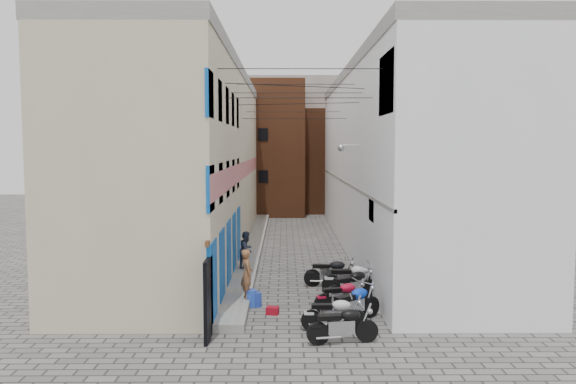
{
  "coord_description": "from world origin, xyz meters",
  "views": [
    {
      "loc": [
        -0.48,
        -15.12,
        5.17
      ],
      "look_at": [
        -0.31,
        11.41,
        3.0
      ],
      "focal_mm": 35.0,
      "sensor_mm": 36.0,
      "label": 1
    }
  ],
  "objects_px": {
    "motorcycle_f": "(353,277)",
    "motorcycle_a": "(343,323)",
    "motorcycle_e": "(353,284)",
    "motorcycle_c": "(354,302)",
    "red_crate": "(272,311)",
    "person_a": "(247,274)",
    "water_jug_far": "(251,298)",
    "motorcycle_b": "(334,312)",
    "motorcycle_d": "(342,294)",
    "water_jug_near": "(257,299)",
    "motorcycle_g": "(331,271)",
    "person_b": "(247,249)"
  },
  "relations": [
    {
      "from": "person_a",
      "to": "person_b",
      "type": "relative_size",
      "value": 1.08
    },
    {
      "from": "motorcycle_f",
      "to": "water_jug_far",
      "type": "relative_size",
      "value": 3.97
    },
    {
      "from": "motorcycle_g",
      "to": "person_b",
      "type": "height_order",
      "value": "person_b"
    },
    {
      "from": "motorcycle_f",
      "to": "person_a",
      "type": "height_order",
      "value": "person_a"
    },
    {
      "from": "motorcycle_d",
      "to": "motorcycle_f",
      "type": "relative_size",
      "value": 0.84
    },
    {
      "from": "motorcycle_b",
      "to": "motorcycle_e",
      "type": "distance_m",
      "value": 3.09
    },
    {
      "from": "motorcycle_a",
      "to": "motorcycle_d",
      "type": "height_order",
      "value": "motorcycle_a"
    },
    {
      "from": "motorcycle_g",
      "to": "water_jug_far",
      "type": "bearing_deg",
      "value": -44.6
    },
    {
      "from": "motorcycle_c",
      "to": "water_jug_near",
      "type": "distance_m",
      "value": 3.36
    },
    {
      "from": "motorcycle_c",
      "to": "motorcycle_b",
      "type": "bearing_deg",
      "value": -76.77
    },
    {
      "from": "motorcycle_a",
      "to": "motorcycle_d",
      "type": "xyz_separation_m",
      "value": [
        0.28,
        2.95,
        -0.03
      ]
    },
    {
      "from": "water_jug_near",
      "to": "red_crate",
      "type": "xyz_separation_m",
      "value": [
        0.51,
        -0.86,
        -0.11
      ]
    },
    {
      "from": "motorcycle_d",
      "to": "motorcycle_e",
      "type": "height_order",
      "value": "motorcycle_e"
    },
    {
      "from": "motorcycle_c",
      "to": "water_jug_near",
      "type": "xyz_separation_m",
      "value": [
        -2.94,
        1.59,
        -0.36
      ]
    },
    {
      "from": "person_a",
      "to": "water_jug_near",
      "type": "bearing_deg",
      "value": -119.9
    },
    {
      "from": "motorcycle_g",
      "to": "water_jug_far",
      "type": "relative_size",
      "value": 3.7
    },
    {
      "from": "motorcycle_b",
      "to": "person_b",
      "type": "distance_m",
      "value": 7.7
    },
    {
      "from": "motorcycle_b",
      "to": "person_a",
      "type": "relative_size",
      "value": 1.16
    },
    {
      "from": "motorcycle_d",
      "to": "red_crate",
      "type": "distance_m",
      "value": 2.24
    },
    {
      "from": "water_jug_far",
      "to": "person_a",
      "type": "bearing_deg",
      "value": 146.53
    },
    {
      "from": "motorcycle_a",
      "to": "motorcycle_b",
      "type": "height_order",
      "value": "motorcycle_a"
    },
    {
      "from": "water_jug_near",
      "to": "motorcycle_a",
      "type": "bearing_deg",
      "value": -55.06
    },
    {
      "from": "motorcycle_d",
      "to": "motorcycle_f",
      "type": "bearing_deg",
      "value": 147.06
    },
    {
      "from": "motorcycle_e",
      "to": "person_a",
      "type": "xyz_separation_m",
      "value": [
        -3.49,
        -0.46,
        0.45
      ]
    },
    {
      "from": "motorcycle_b",
      "to": "motorcycle_d",
      "type": "xyz_separation_m",
      "value": [
        0.41,
        1.91,
        -0.01
      ]
    },
    {
      "from": "motorcycle_d",
      "to": "motorcycle_f",
      "type": "distance_m",
      "value": 2.0
    },
    {
      "from": "motorcycle_a",
      "to": "person_a",
      "type": "distance_m",
      "value": 4.51
    },
    {
      "from": "motorcycle_a",
      "to": "motorcycle_e",
      "type": "bearing_deg",
      "value": 160.39
    },
    {
      "from": "motorcycle_f",
      "to": "motorcycle_a",
      "type": "bearing_deg",
      "value": -10.35
    },
    {
      "from": "motorcycle_d",
      "to": "water_jug_far",
      "type": "bearing_deg",
      "value": -115.94
    },
    {
      "from": "motorcycle_e",
      "to": "water_jug_near",
      "type": "bearing_deg",
      "value": -112.87
    },
    {
      "from": "water_jug_near",
      "to": "water_jug_far",
      "type": "height_order",
      "value": "water_jug_far"
    },
    {
      "from": "motorcycle_e",
      "to": "motorcycle_f",
      "type": "relative_size",
      "value": 0.96
    },
    {
      "from": "motorcycle_a",
      "to": "motorcycle_g",
      "type": "relative_size",
      "value": 0.95
    },
    {
      "from": "motorcycle_c",
      "to": "motorcycle_a",
      "type": "bearing_deg",
      "value": -53.61
    },
    {
      "from": "motorcycle_c",
      "to": "motorcycle_d",
      "type": "relative_size",
      "value": 1.12
    },
    {
      "from": "motorcycle_f",
      "to": "water_jug_near",
      "type": "xyz_separation_m",
      "value": [
        -3.26,
        -1.42,
        -0.4
      ]
    },
    {
      "from": "motorcycle_c",
      "to": "motorcycle_d",
      "type": "xyz_separation_m",
      "value": [
        -0.25,
        1.1,
        -0.07
      ]
    },
    {
      "from": "motorcycle_e",
      "to": "red_crate",
      "type": "xyz_separation_m",
      "value": [
        -2.65,
        -1.41,
        -0.49
      ]
    },
    {
      "from": "water_jug_near",
      "to": "motorcycle_f",
      "type": "bearing_deg",
      "value": 23.49
    },
    {
      "from": "motorcycle_a",
      "to": "water_jug_far",
      "type": "distance_m",
      "value": 4.32
    },
    {
      "from": "motorcycle_g",
      "to": "motorcycle_b",
      "type": "bearing_deg",
      "value": -0.75
    },
    {
      "from": "motorcycle_d",
      "to": "motorcycle_g",
      "type": "height_order",
      "value": "motorcycle_g"
    },
    {
      "from": "person_a",
      "to": "water_jug_far",
      "type": "height_order",
      "value": "person_a"
    },
    {
      "from": "motorcycle_e",
      "to": "person_a",
      "type": "height_order",
      "value": "person_a"
    },
    {
      "from": "motorcycle_d",
      "to": "red_crate",
      "type": "bearing_deg",
      "value": -96.91
    },
    {
      "from": "motorcycle_d",
      "to": "person_b",
      "type": "height_order",
      "value": "person_b"
    },
    {
      "from": "motorcycle_f",
      "to": "red_crate",
      "type": "bearing_deg",
      "value": -50.8
    },
    {
      "from": "motorcycle_b",
      "to": "red_crate",
      "type": "height_order",
      "value": "motorcycle_b"
    },
    {
      "from": "motorcycle_a",
      "to": "motorcycle_b",
      "type": "relative_size",
      "value": 1.03
    }
  ]
}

